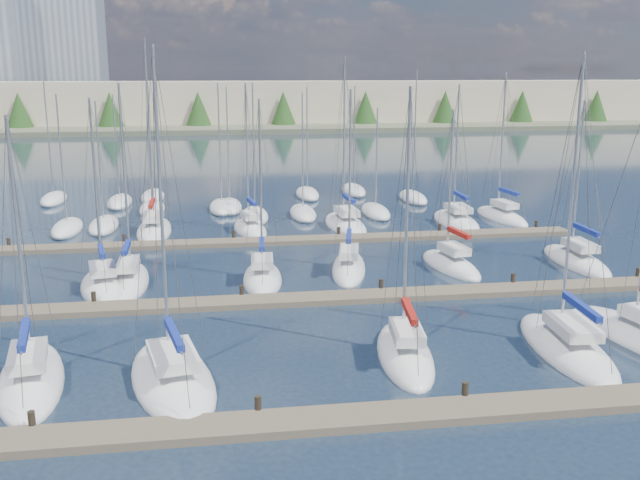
{
  "coord_description": "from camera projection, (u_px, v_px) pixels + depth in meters",
  "views": [
    {
      "loc": [
        -5.34,
        -21.36,
        12.6
      ],
      "look_at": [
        0.0,
        14.0,
        4.0
      ],
      "focal_mm": 40.0,
      "sensor_mm": 36.0,
      "label": 1
    }
  ],
  "objects": [
    {
      "name": "sailboat_j",
      "position": [
        262.0,
        278.0,
        43.43
      ],
      "size": [
        2.79,
        6.89,
        11.66
      ],
      "rotation": [
        0.0,
        0.0,
        -0.06
      ],
      "color": "white",
      "rests_on": "ground"
    },
    {
      "name": "sailboat_b",
      "position": [
        31.0,
        379.0,
        29.29
      ],
      "size": [
        3.99,
        8.68,
        11.63
      ],
      "rotation": [
        0.0,
        0.0,
        0.17
      ],
      "color": "white",
      "rests_on": "ground"
    },
    {
      "name": "sailboat_r",
      "position": [
        502.0,
        216.0,
        61.56
      ],
      "size": [
        3.16,
        8.14,
        13.1
      ],
      "rotation": [
        0.0,
        0.0,
        0.11
      ],
      "color": "white",
      "rests_on": "ground"
    },
    {
      "name": "sailboat_l",
      "position": [
        451.0,
        265.0,
        46.34
      ],
      "size": [
        3.25,
        7.23,
        10.9
      ],
      "rotation": [
        0.0,
        0.0,
        0.14
      ],
      "color": "white",
      "rests_on": "ground"
    },
    {
      "name": "dock_far",
      "position": [
        288.0,
        241.0,
        53.08
      ],
      "size": [
        44.0,
        1.93,
        1.1
      ],
      "color": "#6B5E4C",
      "rests_on": "ground"
    },
    {
      "name": "sailboat_h",
      "position": [
        104.0,
        286.0,
        41.78
      ],
      "size": [
        3.92,
        7.24,
        11.79
      ],
      "rotation": [
        0.0,
        0.0,
        0.2
      ],
      "color": "white",
      "rests_on": "ground"
    },
    {
      "name": "sailboat_m",
      "position": [
        576.0,
        261.0,
        47.34
      ],
      "size": [
        2.6,
        8.1,
        11.39
      ],
      "rotation": [
        0.0,
        0.0,
        -0.01
      ],
      "color": "white",
      "rests_on": "ground"
    },
    {
      "name": "sailboat_i",
      "position": [
        130.0,
        281.0,
        42.78
      ],
      "size": [
        2.27,
        7.61,
        12.58
      ],
      "rotation": [
        0.0,
        0.0,
        0.02
      ],
      "color": "white",
      "rests_on": "ground"
    },
    {
      "name": "distant_boats",
      "position": [
        225.0,
        206.0,
        65.63
      ],
      "size": [
        36.93,
        20.75,
        13.3
      ],
      "color": "#9EA0A5",
      "rests_on": "ground"
    },
    {
      "name": "sailboat_q",
      "position": [
        456.0,
        221.0,
        59.77
      ],
      "size": [
        3.13,
        8.42,
        12.13
      ],
      "rotation": [
        0.0,
        0.0,
        -0.02
      ],
      "color": "white",
      "rests_on": "ground"
    },
    {
      "name": "sailboat_p",
      "position": [
        345.0,
        224.0,
        58.51
      ],
      "size": [
        3.3,
        8.68,
        14.4
      ],
      "rotation": [
        0.0,
        0.0,
        0.05
      ],
      "color": "white",
      "rests_on": "ground"
    },
    {
      "name": "dock_near",
      "position": [
        369.0,
        417.0,
        26.16
      ],
      "size": [
        44.0,
        1.93,
        1.1
      ],
      "color": "#6B5E4C",
      "rests_on": "ground"
    },
    {
      "name": "sailboat_o",
      "position": [
        250.0,
        229.0,
        56.84
      ],
      "size": [
        3.25,
        6.66,
        12.29
      ],
      "rotation": [
        0.0,
        0.0,
        0.15
      ],
      "color": "white",
      "rests_on": "ground"
    },
    {
      "name": "sailboat_d",
      "position": [
        405.0,
        353.0,
        31.91
      ],
      "size": [
        3.31,
        7.88,
        12.65
      ],
      "rotation": [
        0.0,
        0.0,
        -0.12
      ],
      "color": "white",
      "rests_on": "ground"
    },
    {
      "name": "ground",
      "position": [
        260.0,
        181.0,
        81.94
      ],
      "size": [
        400.0,
        400.0,
        0.0
      ],
      "primitive_type": "plane",
      "color": "#212F42",
      "rests_on": "ground"
    },
    {
      "name": "dock_mid",
      "position": [
        315.0,
        299.0,
        39.62
      ],
      "size": [
        44.0,
        1.93,
        1.1
      ],
      "color": "#6B5E4C",
      "rests_on": "ground"
    },
    {
      "name": "sailboat_n",
      "position": [
        154.0,
        230.0,
        56.47
      ],
      "size": [
        2.72,
        8.81,
        15.68
      ],
      "rotation": [
        0.0,
        0.0,
        0.01
      ],
      "color": "white",
      "rests_on": "ground"
    },
    {
      "name": "sailboat_c",
      "position": [
        173.0,
        378.0,
        29.36
      ],
      "size": [
        4.91,
        9.11,
        14.28
      ],
      "rotation": [
        0.0,
        0.0,
        0.2
      ],
      "color": "white",
      "rests_on": "ground"
    },
    {
      "name": "sailboat_k",
      "position": [
        349.0,
        268.0,
        45.67
      ],
      "size": [
        3.72,
        8.14,
        12.15
      ],
      "rotation": [
        0.0,
        0.0,
        -0.21
      ],
      "color": "white",
      "rests_on": "ground"
    },
    {
      "name": "shoreline",
      "position": [
        176.0,
        92.0,
        164.58
      ],
      "size": [
        400.0,
        60.0,
        38.0
      ],
      "color": "#666B51",
      "rests_on": "ground"
    },
    {
      "name": "sailboat_e",
      "position": [
        566.0,
        347.0,
        32.64
      ],
      "size": [
        3.49,
        9.11,
        14.09
      ],
      "rotation": [
        0.0,
        0.0,
        -0.07
      ],
      "color": "white",
      "rests_on": "ground"
    }
  ]
}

